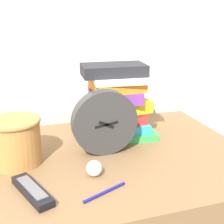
{
  "coord_description": "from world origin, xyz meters",
  "views": [
    {
      "loc": [
        -0.18,
        -0.56,
        1.22
      ],
      "look_at": [
        0.13,
        0.43,
        0.87
      ],
      "focal_mm": 50.0,
      "sensor_mm": 36.0,
      "label": 1
    }
  ],
  "objects_px": {
    "crumpled_paper_ball": "(94,168)",
    "pen": "(105,192)",
    "basket": "(15,140)",
    "tv_remote": "(32,191)",
    "book_stack": "(117,102)",
    "desk_clock": "(105,123)"
  },
  "relations": [
    {
      "from": "desk_clock",
      "to": "basket",
      "type": "height_order",
      "value": "desk_clock"
    },
    {
      "from": "book_stack",
      "to": "basket",
      "type": "xyz_separation_m",
      "value": [
        -0.37,
        -0.12,
        -0.05
      ]
    },
    {
      "from": "book_stack",
      "to": "crumpled_paper_ball",
      "type": "bearing_deg",
      "value": -120.36
    },
    {
      "from": "crumpled_paper_ball",
      "to": "pen",
      "type": "height_order",
      "value": "crumpled_paper_ball"
    },
    {
      "from": "basket",
      "to": "crumpled_paper_ball",
      "type": "distance_m",
      "value": 0.27
    },
    {
      "from": "basket",
      "to": "crumpled_paper_ball",
      "type": "bearing_deg",
      "value": -35.72
    },
    {
      "from": "desk_clock",
      "to": "pen",
      "type": "height_order",
      "value": "desk_clock"
    },
    {
      "from": "crumpled_paper_ball",
      "to": "pen",
      "type": "bearing_deg",
      "value": -88.21
    },
    {
      "from": "pen",
      "to": "crumpled_paper_ball",
      "type": "bearing_deg",
      "value": 91.79
    },
    {
      "from": "desk_clock",
      "to": "book_stack",
      "type": "xyz_separation_m",
      "value": [
        0.09,
        0.14,
        0.02
      ]
    },
    {
      "from": "book_stack",
      "to": "tv_remote",
      "type": "height_order",
      "value": "book_stack"
    },
    {
      "from": "basket",
      "to": "tv_remote",
      "type": "distance_m",
      "value": 0.21
    },
    {
      "from": "book_stack",
      "to": "crumpled_paper_ball",
      "type": "relative_size",
      "value": 5.89
    },
    {
      "from": "tv_remote",
      "to": "pen",
      "type": "relative_size",
      "value": 1.37
    },
    {
      "from": "desk_clock",
      "to": "pen",
      "type": "bearing_deg",
      "value": -106.53
    },
    {
      "from": "book_stack",
      "to": "pen",
      "type": "height_order",
      "value": "book_stack"
    },
    {
      "from": "book_stack",
      "to": "tv_remote",
      "type": "relative_size",
      "value": 1.54
    },
    {
      "from": "basket",
      "to": "crumpled_paper_ball",
      "type": "relative_size",
      "value": 3.58
    },
    {
      "from": "tv_remote",
      "to": "crumpled_paper_ball",
      "type": "distance_m",
      "value": 0.19
    },
    {
      "from": "book_stack",
      "to": "pen",
      "type": "bearing_deg",
      "value": -112.86
    },
    {
      "from": "tv_remote",
      "to": "crumpled_paper_ball",
      "type": "relative_size",
      "value": 3.84
    },
    {
      "from": "basket",
      "to": "pen",
      "type": "relative_size",
      "value": 1.27
    }
  ]
}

